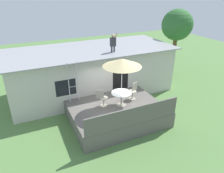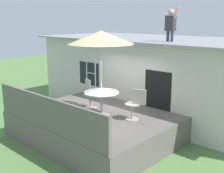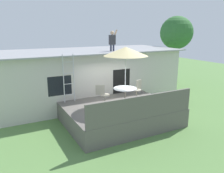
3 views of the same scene
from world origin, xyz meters
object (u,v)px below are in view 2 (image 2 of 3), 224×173
object	(u,v)px
patio_chair_left	(89,94)
patio_chair_right	(135,105)
patio_umbrella	(101,37)
person_figure	(171,23)
patio_table	(101,97)
step_ladder	(91,67)

from	to	relation	value
patio_chair_left	patio_chair_right	size ratio (longest dim) A/B	1.00
patio_umbrella	patio_chair_left	world-z (taller)	patio_umbrella
person_figure	patio_chair_right	xyz separation A→B (m)	(0.23, -2.12, -2.28)
patio_table	person_figure	size ratio (longest dim) A/B	0.94
patio_umbrella	person_figure	distance (m)	2.66
patio_chair_left	patio_chair_right	xyz separation A→B (m)	(1.85, 0.06, 0.00)
patio_table	patio_chair_left	xyz separation A→B (m)	(-0.91, 0.35, -0.13)
patio_umbrella	person_figure	size ratio (longest dim) A/B	2.29
step_ladder	person_figure	xyz separation A→B (m)	(2.77, 1.03, 1.64)
person_figure	step_ladder	bearing A→B (deg)	-159.66
person_figure	patio_chair_left	world-z (taller)	person_figure
patio_chair_left	patio_chair_right	world-z (taller)	same
patio_umbrella	patio_chair_right	bearing A→B (deg)	23.64
patio_table	patio_chair_left	world-z (taller)	patio_chair_left
patio_umbrella	patio_chair_left	bearing A→B (deg)	158.94
patio_umbrella	step_ladder	world-z (taller)	patio_umbrella
patio_table	patio_chair_left	size ratio (longest dim) A/B	1.13
step_ladder	patio_chair_right	world-z (taller)	step_ladder
person_figure	patio_chair_left	distance (m)	3.54
patio_chair_right	step_ladder	bearing A→B (deg)	-43.60
patio_umbrella	person_figure	bearing A→B (deg)	74.48
patio_umbrella	step_ladder	bearing A→B (deg)	144.02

